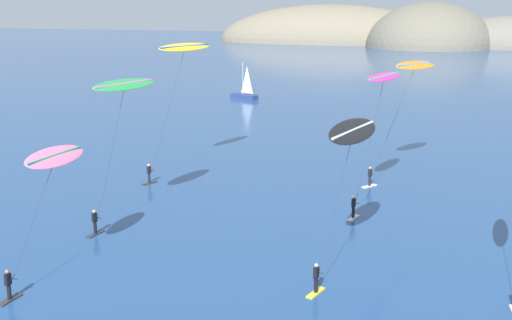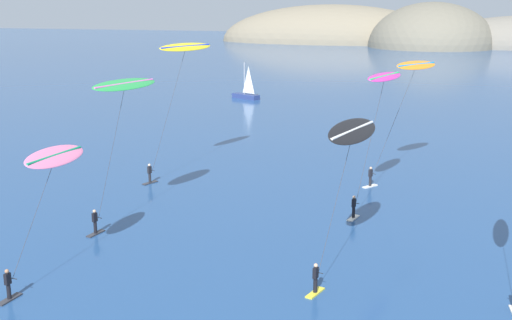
{
  "view_description": "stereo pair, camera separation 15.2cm",
  "coord_description": "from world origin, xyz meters",
  "px_view_note": "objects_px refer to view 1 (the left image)",
  "views": [
    {
      "loc": [
        4.42,
        -14.07,
        15.1
      ],
      "look_at": [
        -6.48,
        24.14,
        5.2
      ],
      "focal_mm": 45.0,
      "sensor_mm": 36.0,
      "label": 1
    },
    {
      "loc": [
        4.56,
        -14.02,
        15.1
      ],
      "look_at": [
        -6.48,
        24.14,
        5.2
      ],
      "focal_mm": 45.0,
      "sensor_mm": 36.0,
      "label": 2
    }
  ],
  "objects_px": {
    "kitesurfer_orange": "(412,74)",
    "kitesurfer_magenta": "(382,87)",
    "kitesurfer_yellow": "(182,57)",
    "kitesurfer_pink": "(52,167)",
    "sailboat_far": "(243,94)",
    "kitesurfer_green": "(123,94)",
    "kitesurfer_black": "(351,140)"
  },
  "relations": [
    {
      "from": "kitesurfer_black",
      "to": "kitesurfer_orange",
      "type": "bearing_deg",
      "value": 84.06
    },
    {
      "from": "kitesurfer_pink",
      "to": "kitesurfer_magenta",
      "type": "bearing_deg",
      "value": 47.87
    },
    {
      "from": "kitesurfer_yellow",
      "to": "kitesurfer_black",
      "type": "bearing_deg",
      "value": -45.21
    },
    {
      "from": "kitesurfer_black",
      "to": "kitesurfer_yellow",
      "type": "relative_size",
      "value": 0.74
    },
    {
      "from": "sailboat_far",
      "to": "kitesurfer_orange",
      "type": "height_order",
      "value": "kitesurfer_orange"
    },
    {
      "from": "kitesurfer_orange",
      "to": "kitesurfer_magenta",
      "type": "distance_m",
      "value": 8.78
    },
    {
      "from": "kitesurfer_yellow",
      "to": "kitesurfer_pink",
      "type": "bearing_deg",
      "value": -86.71
    },
    {
      "from": "kitesurfer_pink",
      "to": "kitesurfer_orange",
      "type": "height_order",
      "value": "kitesurfer_orange"
    },
    {
      "from": "sailboat_far",
      "to": "kitesurfer_orange",
      "type": "bearing_deg",
      "value": -55.7
    },
    {
      "from": "kitesurfer_pink",
      "to": "kitesurfer_magenta",
      "type": "height_order",
      "value": "kitesurfer_magenta"
    },
    {
      "from": "kitesurfer_green",
      "to": "sailboat_far",
      "type": "bearing_deg",
      "value": 99.17
    },
    {
      "from": "kitesurfer_black",
      "to": "kitesurfer_green",
      "type": "height_order",
      "value": "kitesurfer_green"
    },
    {
      "from": "sailboat_far",
      "to": "kitesurfer_yellow",
      "type": "xyz_separation_m",
      "value": [
        8.23,
        -44.6,
        9.7
      ]
    },
    {
      "from": "kitesurfer_black",
      "to": "kitesurfer_yellow",
      "type": "bearing_deg",
      "value": 134.79
    },
    {
      "from": "kitesurfer_pink",
      "to": "kitesurfer_green",
      "type": "relative_size",
      "value": 0.76
    },
    {
      "from": "kitesurfer_black",
      "to": "kitesurfer_green",
      "type": "xyz_separation_m",
      "value": [
        -15.93,
        3.86,
        1.43
      ]
    },
    {
      "from": "kitesurfer_black",
      "to": "kitesurfer_pink",
      "type": "bearing_deg",
      "value": -161.99
    },
    {
      "from": "kitesurfer_black",
      "to": "kitesurfer_yellow",
      "type": "xyz_separation_m",
      "value": [
        -17.05,
        17.17,
        2.76
      ]
    },
    {
      "from": "sailboat_far",
      "to": "kitesurfer_black",
      "type": "height_order",
      "value": "kitesurfer_black"
    },
    {
      "from": "kitesurfer_black",
      "to": "kitesurfer_magenta",
      "type": "distance_m",
      "value": 12.91
    },
    {
      "from": "kitesurfer_green",
      "to": "kitesurfer_magenta",
      "type": "bearing_deg",
      "value": 28.66
    },
    {
      "from": "sailboat_far",
      "to": "kitesurfer_black",
      "type": "bearing_deg",
      "value": -67.74
    },
    {
      "from": "kitesurfer_magenta",
      "to": "kitesurfer_green",
      "type": "bearing_deg",
      "value": -151.34
    },
    {
      "from": "kitesurfer_orange",
      "to": "kitesurfer_yellow",
      "type": "relative_size",
      "value": 0.88
    },
    {
      "from": "kitesurfer_orange",
      "to": "kitesurfer_magenta",
      "type": "height_order",
      "value": "kitesurfer_orange"
    },
    {
      "from": "kitesurfer_orange",
      "to": "kitesurfer_magenta",
      "type": "bearing_deg",
      "value": -101.52
    },
    {
      "from": "kitesurfer_green",
      "to": "kitesurfer_orange",
      "type": "xyz_separation_m",
      "value": [
        18.17,
        17.57,
        -0.02
      ]
    },
    {
      "from": "sailboat_far",
      "to": "kitesurfer_pink",
      "type": "distance_m",
      "value": 67.8
    },
    {
      "from": "sailboat_far",
      "to": "kitesurfer_orange",
      "type": "xyz_separation_m",
      "value": [
        27.51,
        -40.34,
        8.35
      ]
    },
    {
      "from": "kitesurfer_green",
      "to": "kitesurfer_magenta",
      "type": "xyz_separation_m",
      "value": [
        16.41,
        8.97,
        -0.1
      ]
    },
    {
      "from": "sailboat_far",
      "to": "kitesurfer_black",
      "type": "relative_size",
      "value": 0.66
    },
    {
      "from": "sailboat_far",
      "to": "kitesurfer_pink",
      "type": "bearing_deg",
      "value": -81.91
    }
  ]
}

